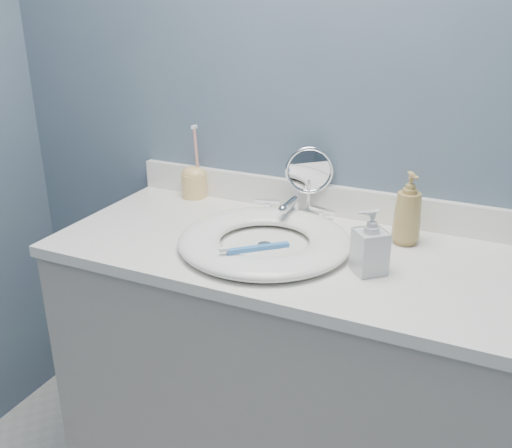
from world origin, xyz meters
The scene contains 12 objects.
back_wall centered at (0.00, 1.25, 1.20)m, with size 2.20×0.02×2.40m, color #4C5872.
vanity_cabinet centered at (0.00, 0.97, 0.42)m, with size 1.20×0.55×0.85m, color #A6A098.
countertop centered at (0.00, 0.97, 0.86)m, with size 1.22×0.57×0.03m, color white.
backsplash centered at (0.00, 1.24, 0.93)m, with size 1.22×0.02×0.09m, color white.
basin centered at (-0.05, 0.94, 0.90)m, with size 0.45×0.45×0.04m, color white, non-canonical shape.
drain centered at (-0.05, 0.94, 0.88)m, with size 0.04×0.04×0.01m, color silver.
faucet centered at (-0.05, 1.14, 0.91)m, with size 0.25×0.13×0.07m.
makeup_mirror centered at (-0.03, 1.21, 0.99)m, with size 0.14×0.08×0.21m.
soap_bottle_amber centered at (0.27, 1.13, 0.98)m, with size 0.07×0.07×0.19m, color #A5884A.
soap_bottle_clear centered at (0.23, 0.92, 0.96)m, with size 0.07×0.07×0.16m, color silver.
toothbrush_holder centered at (-0.41, 1.21, 0.93)m, with size 0.08×0.08×0.23m.
toothbrush_lying centered at (-0.03, 0.84, 0.92)m, with size 0.14×0.13×0.02m.
Camera 1 is at (0.50, -0.29, 1.50)m, focal length 40.00 mm.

